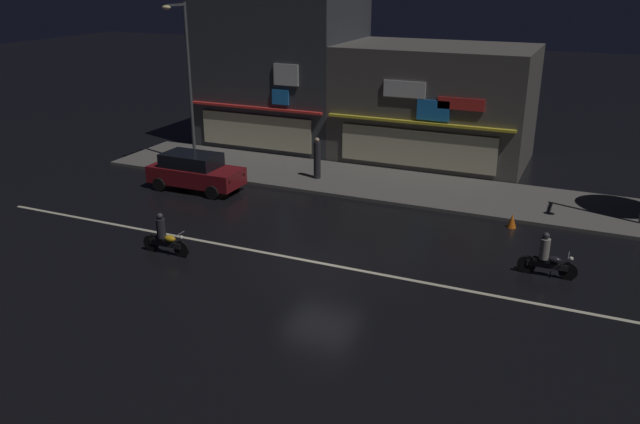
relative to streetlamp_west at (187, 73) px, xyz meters
name	(u,v)px	position (x,y,z in m)	size (l,w,h in m)	color
ground_plane	(322,264)	(10.80, -8.08, -4.75)	(140.00, 140.00, 0.00)	black
lane_divider_stripe	(322,263)	(10.80, -8.08, -4.74)	(28.37, 0.16, 0.01)	beige
sidewalk_far	(401,187)	(10.80, 0.95, -4.68)	(29.86, 4.80, 0.14)	#5B5954
storefront_left_block	(282,71)	(1.84, 6.61, -0.63)	(8.26, 6.68, 8.24)	#383A3F
storefront_center_block	(435,104)	(10.80, 6.46, -1.79)	(9.71, 6.39, 5.92)	#56514C
streetlamp_west	(187,73)	(0.00, 0.00, 0.00)	(0.44, 1.64, 7.91)	#47494C
pedestrian_on_sidewalk	(317,159)	(6.80, 0.40, -3.68)	(0.34, 0.34, 1.97)	#232328
parked_car_near_kerb	(195,171)	(2.22, -3.02, -3.88)	(4.30, 1.98, 1.67)	maroon
motorcycle_lead	(547,258)	(17.87, -5.97, -4.12)	(1.90, 0.60, 1.52)	black
motorcycle_following	(164,237)	(5.37, -9.57, -4.12)	(1.90, 0.60, 1.52)	black
traffic_cone	(512,221)	(16.23, -2.01, -4.47)	(0.36, 0.36, 0.55)	orange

